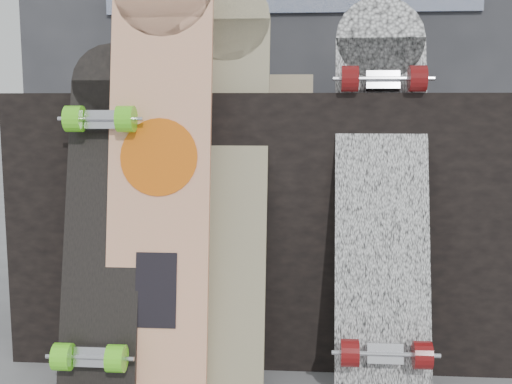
# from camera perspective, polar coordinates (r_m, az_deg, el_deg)

# --- Properties ---
(vendor_table) EXTENTS (1.60, 0.60, 0.80)m
(vendor_table) POSITION_cam_1_polar(r_m,az_deg,el_deg) (2.11, 2.44, -2.25)
(vendor_table) COLOR black
(vendor_table) RESTS_ON ground
(booth) EXTENTS (2.40, 0.22, 2.20)m
(booth) POSITION_cam_1_polar(r_m,az_deg,el_deg) (2.94, 3.16, 14.40)
(booth) COLOR #2E2E33
(booth) RESTS_ON ground
(merch_box_purple) EXTENTS (0.18, 0.12, 0.10)m
(merch_box_purple) POSITION_cam_1_polar(r_m,az_deg,el_deg) (2.15, -11.26, 9.85)
(merch_box_purple) COLOR #3E3771
(merch_box_purple) RESTS_ON vendor_table
(merch_box_small) EXTENTS (0.14, 0.14, 0.12)m
(merch_box_small) POSITION_cam_1_polar(r_m,az_deg,el_deg) (2.11, 11.23, 10.17)
(merch_box_small) COLOR #3E3771
(merch_box_small) RESTS_ON vendor_table
(merch_box_flat) EXTENTS (0.22, 0.10, 0.06)m
(merch_box_flat) POSITION_cam_1_polar(r_m,az_deg,el_deg) (2.08, 2.01, 9.52)
(merch_box_flat) COLOR #D1B78C
(merch_box_flat) RESTS_ON vendor_table
(longboard_geisha) EXTENTS (0.28, 0.25, 1.22)m
(longboard_geisha) POSITION_cam_1_polar(r_m,az_deg,el_deg) (1.74, -8.56, 3.64)
(longboard_geisha) COLOR beige
(longboard_geisha) RESTS_ON ground
(longboard_celtic) EXTENTS (0.25, 0.33, 1.13)m
(longboard_celtic) POSITION_cam_1_polar(r_m,az_deg,el_deg) (1.79, -2.96, 2.45)
(longboard_celtic) COLOR beige
(longboard_celtic) RESTS_ON ground
(longboard_cascadia) EXTENTS (0.25, 0.39, 1.08)m
(longboard_cascadia) POSITION_cam_1_polar(r_m,az_deg,el_deg) (1.75, 11.13, 0.68)
(longboard_cascadia) COLOR white
(longboard_cascadia) RESTS_ON ground
(skateboard_dark) EXTENTS (0.21, 0.31, 0.94)m
(skateboard_dark) POSITION_cam_1_polar(r_m,az_deg,el_deg) (1.76, -13.53, -1.82)
(skateboard_dark) COLOR black
(skateboard_dark) RESTS_ON ground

